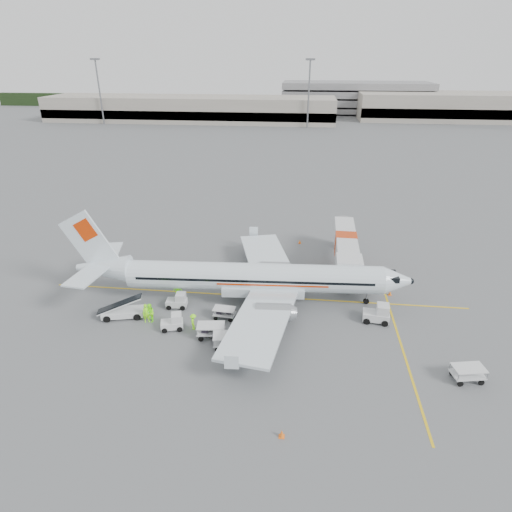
# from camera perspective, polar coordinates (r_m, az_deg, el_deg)

# --- Properties ---
(ground) EXTENTS (360.00, 360.00, 0.00)m
(ground) POSITION_cam_1_polar(r_m,az_deg,el_deg) (45.79, -0.28, -5.37)
(ground) COLOR #56595B
(stripe_lead) EXTENTS (44.00, 0.20, 0.01)m
(stripe_lead) POSITION_cam_1_polar(r_m,az_deg,el_deg) (45.79, -0.28, -5.36)
(stripe_lead) COLOR yellow
(stripe_lead) RESTS_ON ground
(stripe_cross) EXTENTS (0.20, 20.00, 0.01)m
(stripe_cross) POSITION_cam_1_polar(r_m,az_deg,el_deg) (39.99, 19.07, -12.05)
(stripe_cross) COLOR yellow
(stripe_cross) RESTS_ON ground
(terminal_west) EXTENTS (110.00, 22.00, 9.00)m
(terminal_west) POSITION_cam_1_polar(r_m,az_deg,el_deg) (175.94, -8.73, 18.84)
(terminal_west) COLOR gray
(terminal_west) RESTS_ON ground
(terminal_east) EXTENTS (90.00, 26.00, 10.00)m
(terminal_east) POSITION_cam_1_polar(r_m,az_deg,el_deg) (196.22, 27.23, 17.29)
(terminal_east) COLOR gray
(terminal_east) RESTS_ON ground
(parking_garage) EXTENTS (62.00, 24.00, 14.00)m
(parking_garage) POSITION_cam_1_polar(r_m,az_deg,el_deg) (200.82, 13.08, 19.99)
(parking_garage) COLOR slate
(parking_garage) RESTS_ON ground
(treeline) EXTENTS (300.00, 3.00, 6.00)m
(treeline) POSITION_cam_1_polar(r_m,az_deg,el_deg) (215.14, 5.54, 19.72)
(treeline) COLOR black
(treeline) RESTS_ON ground
(mast_west) EXTENTS (3.20, 1.20, 22.00)m
(mast_west) POSITION_cam_1_polar(r_m,az_deg,el_deg) (174.41, -20.11, 19.79)
(mast_west) COLOR slate
(mast_west) RESTS_ON ground
(mast_center) EXTENTS (3.20, 1.20, 22.00)m
(mast_center) POSITION_cam_1_polar(r_m,az_deg,el_deg) (157.61, 7.04, 20.59)
(mast_center) COLOR slate
(mast_center) RESTS_ON ground
(aircraft) EXTENTS (35.59, 28.62, 9.42)m
(aircraft) POSITION_cam_1_polar(r_m,az_deg,el_deg) (42.81, -0.20, -0.52)
(aircraft) COLOR white
(aircraft) RESTS_ON ground
(jet_bridge) EXTENTS (3.48, 16.46, 4.30)m
(jet_bridge) POSITION_cam_1_polar(r_m,az_deg,el_deg) (51.99, 11.77, 0.66)
(jet_bridge) COLOR silver
(jet_bridge) RESTS_ON ground
(belt_loader) EXTENTS (5.55, 3.15, 2.83)m
(belt_loader) POSITION_cam_1_polar(r_m,az_deg,el_deg) (43.66, -17.46, -6.16)
(belt_loader) COLOR silver
(belt_loader) RESTS_ON ground
(tug_fore) EXTENTS (2.59, 1.65, 1.90)m
(tug_fore) POSITION_cam_1_polar(r_m,az_deg,el_deg) (42.83, 15.74, -7.31)
(tug_fore) COLOR silver
(tug_fore) RESTS_ON ground
(tug_mid) EXTENTS (2.28, 1.67, 1.58)m
(tug_mid) POSITION_cam_1_polar(r_m,az_deg,el_deg) (41.04, -11.16, -8.60)
(tug_mid) COLOR silver
(tug_mid) RESTS_ON ground
(tug_aft) EXTENTS (2.13, 1.32, 1.58)m
(tug_aft) POSITION_cam_1_polar(r_m,az_deg,el_deg) (44.26, -10.56, -5.83)
(tug_aft) COLOR silver
(tug_aft) RESTS_ON ground
(cart_loaded_a) EXTENTS (2.22, 1.43, 1.10)m
(cart_loaded_a) POSITION_cam_1_polar(r_m,az_deg,el_deg) (42.06, -4.25, -7.60)
(cart_loaded_a) COLOR silver
(cart_loaded_a) RESTS_ON ground
(cart_loaded_b) EXTENTS (2.66, 1.77, 1.30)m
(cart_loaded_b) POSITION_cam_1_polar(r_m,az_deg,el_deg) (39.54, -6.02, -9.90)
(cart_loaded_b) COLOR silver
(cart_loaded_b) RESTS_ON ground
(cart_empty_a) EXTENTS (2.79, 1.94, 1.34)m
(cart_empty_a) POSITION_cam_1_polar(r_m,az_deg,el_deg) (38.15, -3.75, -11.24)
(cart_empty_a) COLOR silver
(cart_empty_a) RESTS_ON ground
(cart_empty_b) EXTENTS (2.67, 1.89, 1.27)m
(cart_empty_b) POSITION_cam_1_polar(r_m,az_deg,el_deg) (38.58, 26.38, -13.88)
(cart_empty_b) COLOR silver
(cart_empty_b) RESTS_ON ground
(cone_nose) EXTENTS (0.36, 0.36, 0.58)m
(cone_nose) POSITION_cam_1_polar(r_m,az_deg,el_deg) (48.03, 17.44, -4.68)
(cone_nose) COLOR orange
(cone_nose) RESTS_ON ground
(cone_port) EXTENTS (0.36, 0.36, 0.59)m
(cone_port) POSITION_cam_1_polar(r_m,az_deg,el_deg) (58.59, 5.86, 1.97)
(cone_port) COLOR orange
(cone_port) RESTS_ON ground
(cone_stbd) EXTENTS (0.40, 0.40, 0.65)m
(cone_stbd) POSITION_cam_1_polar(r_m,az_deg,el_deg) (31.09, 3.45, -22.52)
(cone_stbd) COLOR orange
(cone_stbd) RESTS_ON ground
(crew_a) EXTENTS (0.83, 0.70, 1.93)m
(crew_a) POSITION_cam_1_polar(r_m,az_deg,el_deg) (42.48, -14.41, -7.40)
(crew_a) COLOR #85FF13
(crew_a) RESTS_ON ground
(crew_b) EXTENTS (1.11, 1.17, 1.90)m
(crew_b) POSITION_cam_1_polar(r_m,az_deg,el_deg) (42.47, -13.95, -7.38)
(crew_b) COLOR #85FF13
(crew_b) RESTS_ON ground
(crew_c) EXTENTS (0.91, 1.18, 1.61)m
(crew_c) POSITION_cam_1_polar(r_m,az_deg,el_deg) (40.68, -8.34, -8.66)
(crew_c) COLOR #85FF13
(crew_c) RESTS_ON ground
(crew_d) EXTENTS (1.09, 0.46, 1.85)m
(crew_d) POSITION_cam_1_polar(r_m,az_deg,el_deg) (45.54, -10.37, -4.67)
(crew_d) COLOR #85FF13
(crew_d) RESTS_ON ground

